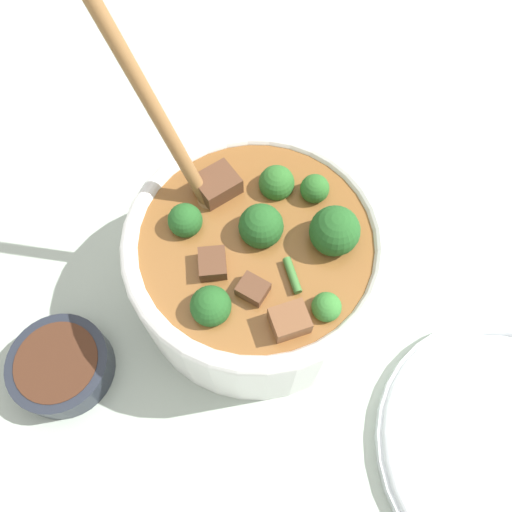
{
  "coord_description": "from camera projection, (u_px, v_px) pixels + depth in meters",
  "views": [
    {
      "loc": [
        -0.1,
        0.17,
        0.48
      ],
      "look_at": [
        0.0,
        0.0,
        0.07
      ],
      "focal_mm": 35.0,
      "sensor_mm": 36.0,
      "label": 1
    }
  ],
  "objects": [
    {
      "name": "ground_plane",
      "position": [
        256.0,
        286.0,
        0.52
      ],
      "size": [
        4.0,
        4.0,
        0.0
      ],
      "primitive_type": "plane",
      "color": "#ADBCAD"
    },
    {
      "name": "stew_bowl",
      "position": [
        256.0,
        259.0,
        0.46
      ],
      "size": [
        0.28,
        0.23,
        0.29
      ],
      "color": "white",
      "rests_on": "ground_plane"
    },
    {
      "name": "condiment_bowl",
      "position": [
        61.0,
        365.0,
        0.46
      ],
      "size": [
        0.09,
        0.09,
        0.03
      ],
      "color": "#232833",
      "rests_on": "ground_plane"
    }
  ]
}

